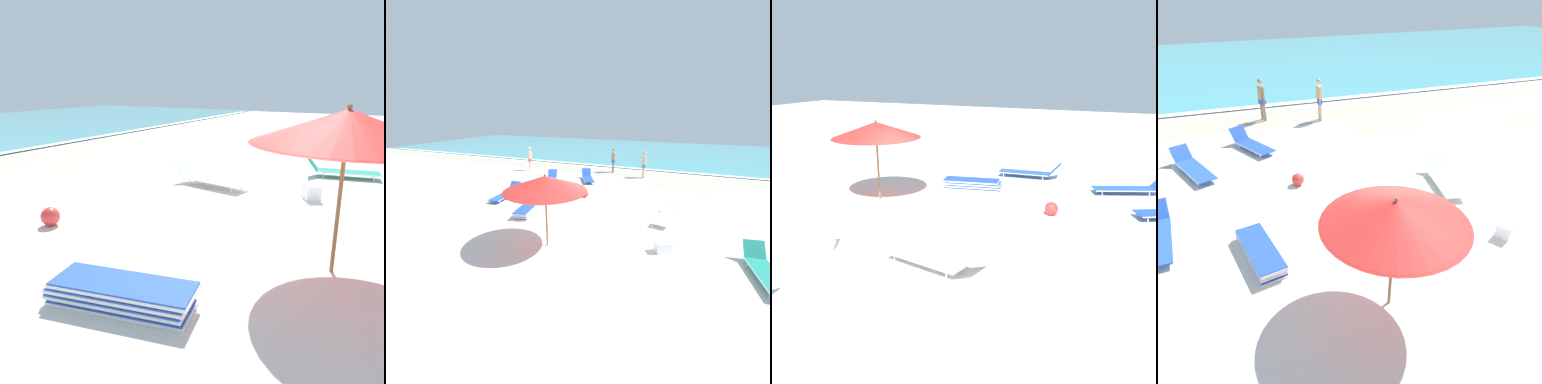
# 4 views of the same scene
# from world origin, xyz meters

# --- Properties ---
(ground_plane) EXTENTS (60.00, 60.00, 0.16)m
(ground_plane) POSITION_xyz_m (0.00, 0.01, -0.08)
(ground_plane) COLOR silver
(ocean_water) EXTENTS (60.00, 19.15, 0.07)m
(ocean_water) POSITION_xyz_m (0.00, 20.48, 0.03)
(ocean_water) COLOR teal
(ocean_water) RESTS_ON ground_plane
(beach_umbrella) EXTENTS (2.62, 2.62, 2.43)m
(beach_umbrella) POSITION_xyz_m (-1.00, -1.80, 2.12)
(beach_umbrella) COLOR olive
(beach_umbrella) RESTS_ON ground_plane
(lounger_stack) EXTENTS (0.99, 1.99, 0.32)m
(lounger_stack) POSITION_xyz_m (-3.20, 0.36, 0.16)
(lounger_stack) COLOR blue
(lounger_stack) RESTS_ON ground_plane
(sun_lounger_under_umbrella) EXTENTS (0.97, 2.20, 0.56)m
(sun_lounger_under_umbrella) POSITION_xyz_m (2.43, 1.97, 0.21)
(sun_lounger_under_umbrella) COLOR white
(sun_lounger_under_umbrella) RESTS_ON ground_plane
(sun_lounger_beside_umbrella) EXTENTS (1.47, 2.02, 0.63)m
(sun_lounger_beside_umbrella) POSITION_xyz_m (-2.76, 6.40, 0.22)
(sun_lounger_beside_umbrella) COLOR blue
(sun_lounger_beside_umbrella) RESTS_ON ground_plane
(sun_lounger_near_water_right) EXTENTS (1.44, 2.31, 0.60)m
(sun_lounger_near_water_right) POSITION_xyz_m (-4.72, 5.17, 0.22)
(sun_lounger_near_water_right) COLOR blue
(sun_lounger_near_water_right) RESTS_ON ground_plane
(sun_lounger_mid_beach_solo) EXTENTS (0.82, 2.26, 0.60)m
(sun_lounger_mid_beach_solo) POSITION_xyz_m (-5.43, 1.69, 0.22)
(sun_lounger_mid_beach_solo) COLOR blue
(sun_lounger_mid_beach_solo) RESTS_ON ground_plane
(beachgoer_wading_adult) EXTENTS (0.30, 0.41, 1.76)m
(beachgoer_wading_adult) POSITION_xyz_m (-1.94, 9.32, 1.00)
(beachgoer_wading_adult) COLOR #A37A5B
(beachgoer_wading_adult) RESTS_ON ground_plane
(beachgoer_shoreline_child) EXTENTS (0.27, 0.45, 1.76)m
(beachgoer_shoreline_child) POSITION_xyz_m (0.35, 8.54, 1.00)
(beachgoer_shoreline_child) COLOR tan
(beachgoer_shoreline_child) RESTS_ON ground_plane
(beach_ball) EXTENTS (0.37, 0.37, 0.37)m
(beach_ball) POSITION_xyz_m (-1.71, 3.33, 0.19)
(beach_ball) COLOR red
(beach_ball) RESTS_ON ground_plane
(cooler_box) EXTENTS (0.61, 0.56, 0.37)m
(cooler_box) POSITION_xyz_m (2.56, -0.74, 0.19)
(cooler_box) COLOR white
(cooler_box) RESTS_ON ground_plane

